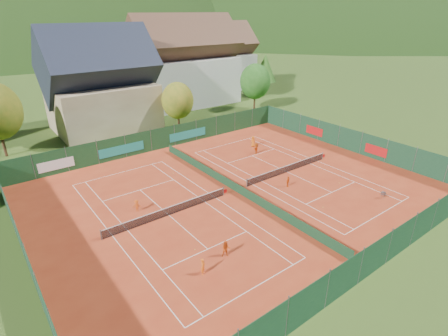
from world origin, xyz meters
TOP-DOWN VIEW (x-y plane):
  - ground at (0.00, 0.00)m, footprint 600.00×600.00m
  - clay_pad at (0.00, 0.00)m, footprint 40.00×32.00m
  - court_markings_left at (-8.00, 0.00)m, footprint 11.03×23.83m
  - court_markings_right at (8.00, 0.00)m, footprint 11.03×23.83m
  - tennis_net_left at (-7.85, 0.00)m, footprint 13.30×0.10m
  - tennis_net_right at (8.15, 0.00)m, footprint 13.30×0.10m
  - court_divider at (0.00, 0.00)m, footprint 0.03×28.80m
  - fence_north at (-0.46, 15.99)m, footprint 40.00×0.10m
  - fence_south at (0.00, -16.00)m, footprint 40.00×0.04m
  - fence_west at (-20.00, 0.00)m, footprint 0.04×32.00m
  - fence_east at (20.00, 0.05)m, footprint 0.09×32.00m
  - chalet at (-3.00, 30.00)m, footprint 16.20×12.00m
  - hotel_block_a at (16.00, 36.00)m, footprint 21.60×11.00m
  - hotel_block_b at (30.00, 44.00)m, footprint 17.28×10.00m
  - tree_center at (6.00, 22.00)m, footprint 5.01×5.01m
  - tree_east_front at (24.00, 24.00)m, footprint 5.72×5.72m
  - tree_east_mid at (34.00, 32.00)m, footprint 5.04×5.04m
  - tree_east_back at (26.00, 40.00)m, footprint 7.15×7.15m
  - mountain_backdrop at (28.54, 233.48)m, footprint 820.00×530.00m
  - ball_hopper at (11.11, -10.31)m, footprint 0.34×0.34m
  - loose_ball_0 at (-8.87, -5.85)m, footprint 0.07×0.07m
  - loose_ball_1 at (4.72, -7.83)m, footprint 0.07×0.07m
  - loose_ball_2 at (3.39, 4.06)m, footprint 0.07×0.07m
  - loose_ball_3 at (-3.10, 7.88)m, footprint 0.07×0.07m
  - loose_ball_4 at (10.42, -5.55)m, footprint 0.07×0.07m
  - player_left_near at (-9.90, -8.57)m, footprint 0.58×0.56m
  - player_left_mid at (-7.35, -7.98)m, footprint 0.86×0.81m
  - player_left_far at (-10.06, 2.51)m, footprint 0.92×0.77m
  - player_right_near at (5.22, -2.63)m, footprint 0.81×0.56m
  - player_right_far_a at (10.36, 8.92)m, footprint 0.80×0.56m
  - player_right_far_b at (8.99, 6.74)m, footprint 1.43×0.89m

SIDE VIEW (x-z plane):
  - mountain_backdrop at x=28.54m, z-range -160.64..81.36m
  - ground at x=0.00m, z-range -0.02..-0.02m
  - clay_pad at x=0.00m, z-range 0.00..0.01m
  - court_markings_left at x=-8.00m, z-range 0.01..0.01m
  - court_markings_right at x=8.00m, z-range 0.01..0.01m
  - loose_ball_0 at x=-8.87m, z-range 0.00..0.07m
  - loose_ball_1 at x=4.72m, z-range 0.00..0.07m
  - loose_ball_2 at x=3.39m, z-range 0.00..0.07m
  - loose_ball_3 at x=-3.10m, z-range 0.00..0.07m
  - loose_ball_4 at x=10.42m, z-range 0.00..0.07m
  - court_divider at x=0.00m, z-range 0.00..1.00m
  - tennis_net_left at x=-7.85m, z-range 0.00..1.02m
  - tennis_net_right at x=8.15m, z-range 0.00..1.02m
  - ball_hopper at x=11.11m, z-range 0.16..0.96m
  - player_left_far at x=-10.06m, z-range 0.00..1.23m
  - player_right_near at x=5.22m, z-range 0.00..1.28m
  - player_left_near at x=-9.90m, z-range 0.00..1.34m
  - player_left_mid at x=-7.35m, z-range 0.00..1.41m
  - player_right_far_b at x=8.99m, z-range 0.00..1.47m
  - player_right_far_a at x=10.36m, z-range 0.00..1.54m
  - fence_north at x=-0.46m, z-range -0.03..2.97m
  - fence_east at x=20.00m, z-range -0.02..2.98m
  - fence_south at x=0.00m, z-range 0.00..3.00m
  - fence_west at x=-20.00m, z-range 0.00..3.00m
  - tree_center at x=6.00m, z-range 0.92..8.52m
  - tree_east_front at x=24.00m, z-range 1.05..9.74m
  - tree_east_mid at x=34.00m, z-range 1.56..10.56m
  - hotel_block_b at x=30.00m, z-range -1.13..14.37m
  - chalet at x=-3.00m, z-range -1.38..14.62m
  - tree_east_back at x=26.00m, z-range 1.31..12.18m
  - hotel_block_a at x=16.00m, z-range -1.24..16.01m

